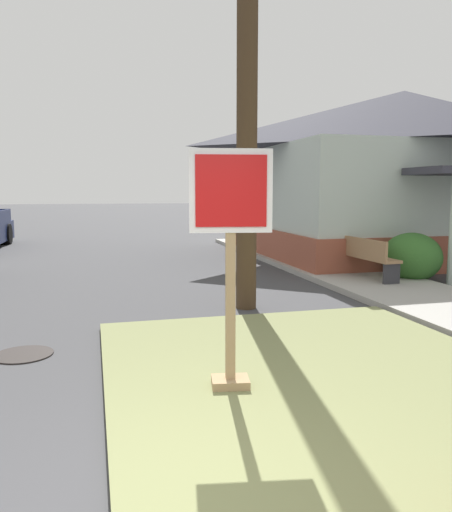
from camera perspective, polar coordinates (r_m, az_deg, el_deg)
The scene contains 7 objects.
grass_corner_patch at distance 5.30m, azimuth 12.01°, elevation -14.12°, with size 4.41×5.83×0.08m, color olive.
sidewalk_strip at distance 11.06m, azimuth 16.46°, elevation -2.93°, with size 2.20×19.63×0.12m, color #9E9B93.
stop_sign at distance 4.79m, azimuth 0.52°, elevation -1.78°, with size 0.76×0.34×2.27m.
manhole_cover at distance 6.70m, azimuth -21.74°, elevation -10.19°, with size 0.70×0.70×0.02m, color black.
street_bench at distance 11.27m, azimuth 15.46°, elevation 0.04°, with size 0.47×1.79×0.85m.
corner_house at distance 16.89m, azimuth 19.04°, elevation 8.92°, with size 9.60×9.24×4.99m.
shrub_near_porch at distance 11.76m, azimuth 20.06°, elevation -0.13°, with size 1.28×1.28×1.07m, color #326327.
Camera 1 is at (-0.24, -2.77, 1.96)m, focal length 35.76 mm.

